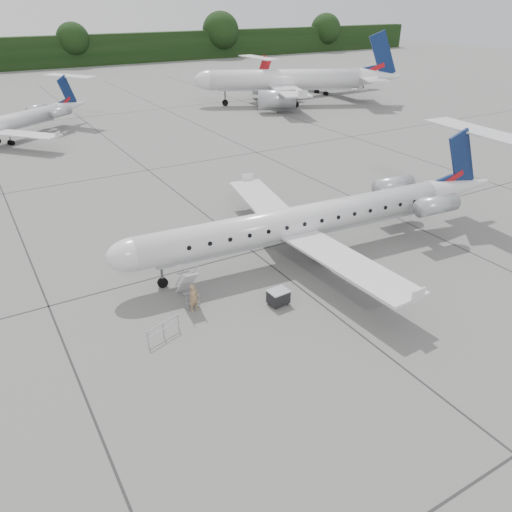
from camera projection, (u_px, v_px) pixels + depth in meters
ground at (373, 278)px, 34.30m from camera, size 320.00×320.00×0.00m
treeline at (36, 53)px, 131.65m from camera, size 260.00×4.00×8.00m
main_regional_jet at (299, 207)px, 35.38m from camera, size 32.36×24.52×7.86m
airstair at (187, 284)px, 31.18m from camera, size 1.03×2.33×2.46m
passenger at (194, 298)px, 30.31m from camera, size 0.74×0.57×1.81m
safety_railing at (163, 330)px, 28.05m from camera, size 2.11×0.79×1.00m
baggage_cart at (278, 297)px, 31.14m from camera, size 1.26×1.04×1.04m
bg_narrowbody at (285, 69)px, 86.33m from camera, size 40.63×36.30×12.01m
bg_regional_right at (327, 73)px, 97.44m from camera, size 30.66×22.63×7.83m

